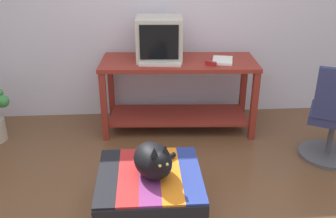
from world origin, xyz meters
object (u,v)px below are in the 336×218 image
(desk, at_px, (178,83))
(office_chair, at_px, (334,120))
(ottoman_with_blanket, at_px, (150,196))
(stapler, at_px, (211,63))
(cat, at_px, (154,160))
(tv_monitor, at_px, (159,39))
(keyboard, at_px, (160,63))
(book, at_px, (222,60))

(desk, height_order, office_chair, office_chair)
(ottoman_with_blanket, bearing_deg, desk, 76.93)
(office_chair, distance_m, stapler, 1.21)
(ottoman_with_blanket, xyz_separation_m, stapler, (0.62, 1.23, 0.58))
(office_chair, bearing_deg, stapler, 0.17)
(cat, bearing_deg, ottoman_with_blanket, 128.07)
(office_chair, bearing_deg, ottoman_with_blanket, 51.13)
(tv_monitor, distance_m, office_chair, 1.77)
(keyboard, bearing_deg, cat, -88.01)
(book, relative_size, stapler, 2.45)
(keyboard, bearing_deg, book, 12.01)
(ottoman_with_blanket, bearing_deg, book, 60.70)
(tv_monitor, bearing_deg, desk, -12.52)
(book, height_order, ottoman_with_blanket, book)
(book, bearing_deg, office_chair, -23.39)
(book, bearing_deg, cat, -104.38)
(office_chair, bearing_deg, cat, 52.11)
(tv_monitor, relative_size, keyboard, 1.16)
(desk, xyz_separation_m, keyboard, (-0.19, -0.13, 0.25))
(keyboard, bearing_deg, stapler, -0.54)
(book, relative_size, cat, 0.63)
(tv_monitor, relative_size, book, 1.72)
(ottoman_with_blanket, height_order, cat, cat)
(keyboard, height_order, stapler, stapler)
(office_chair, bearing_deg, tv_monitor, 0.59)
(tv_monitor, relative_size, ottoman_with_blanket, 0.66)
(desk, relative_size, keyboard, 3.92)
(keyboard, bearing_deg, tv_monitor, 96.50)
(ottoman_with_blanket, distance_m, stapler, 1.49)
(cat, distance_m, stapler, 1.40)
(cat, height_order, stapler, stapler)
(desk, relative_size, stapler, 14.24)
(keyboard, bearing_deg, desk, 40.75)
(book, bearing_deg, desk, -175.80)
(ottoman_with_blanket, bearing_deg, cat, -32.35)
(ottoman_with_blanket, distance_m, office_chair, 1.78)
(desk, bearing_deg, ottoman_with_blanket, -99.75)
(keyboard, xyz_separation_m, office_chair, (1.49, -0.60, -0.37))
(office_chair, bearing_deg, keyboard, 6.26)
(tv_monitor, relative_size, office_chair, 0.52)
(cat, bearing_deg, stapler, 45.21)
(tv_monitor, xyz_separation_m, stapler, (0.48, -0.24, -0.18))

